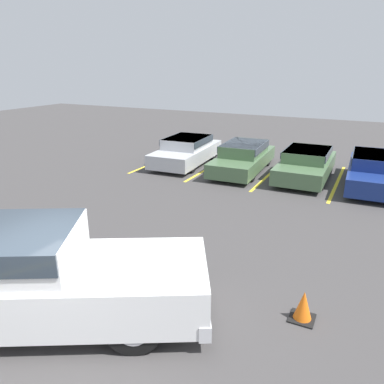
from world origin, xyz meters
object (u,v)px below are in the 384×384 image
at_px(pickup_truck, 34,277).
at_px(traffic_cone, 303,307).
at_px(parked_sedan_b, 243,156).
at_px(wheel_stop_curb, 240,151).
at_px(parked_sedan_d, 375,170).
at_px(parked_sedan_a, 187,150).
at_px(parked_sedan_c, 306,163).

bearing_deg(pickup_truck, traffic_cone, -1.89).
distance_m(pickup_truck, parked_sedan_b, 11.17).
relative_size(pickup_truck, wheel_stop_curb, 3.79).
height_order(parked_sedan_b, parked_sedan_d, parked_sedan_d).
height_order(pickup_truck, wheel_stop_curb, pickup_truck).
relative_size(parked_sedan_a, parked_sedan_d, 0.99).
xyz_separation_m(parked_sedan_a, wheel_stop_curb, (1.42, 3.30, -0.58)).
relative_size(parked_sedan_a, traffic_cone, 7.97).
height_order(traffic_cone, wheel_stop_curb, traffic_cone).
xyz_separation_m(parked_sedan_d, traffic_cone, (-0.83, -9.08, -0.40)).
relative_size(pickup_truck, traffic_cone, 10.87).
relative_size(parked_sedan_a, parked_sedan_c, 1.04).
height_order(parked_sedan_b, wheel_stop_curb, parked_sedan_b).
bearing_deg(traffic_cone, parked_sedan_d, 84.78).
distance_m(parked_sedan_a, parked_sedan_b, 2.74).
bearing_deg(parked_sedan_c, parked_sedan_d, 88.55).
bearing_deg(parked_sedan_d, parked_sedan_a, -91.83).
xyz_separation_m(traffic_cone, wheel_stop_curb, (-5.60, 12.35, -0.19)).
distance_m(pickup_truck, wheel_stop_curb, 14.57).
bearing_deg(parked_sedan_d, pickup_truck, -26.29).
relative_size(parked_sedan_d, traffic_cone, 8.05).
bearing_deg(traffic_cone, wheel_stop_curb, 114.38).
bearing_deg(parked_sedan_a, parked_sedan_c, 87.24).
bearing_deg(wheel_stop_curb, parked_sedan_b, -68.27).
relative_size(parked_sedan_b, parked_sedan_c, 1.08).
height_order(pickup_truck, parked_sedan_d, pickup_truck).
height_order(parked_sedan_a, wheel_stop_curb, parked_sedan_a).
distance_m(parked_sedan_c, parked_sedan_d, 2.49).
bearing_deg(pickup_truck, parked_sedan_b, 61.68).
height_order(parked_sedan_b, traffic_cone, parked_sedan_b).
distance_m(pickup_truck, traffic_cone, 4.77).
distance_m(traffic_cone, wheel_stop_curb, 13.57).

